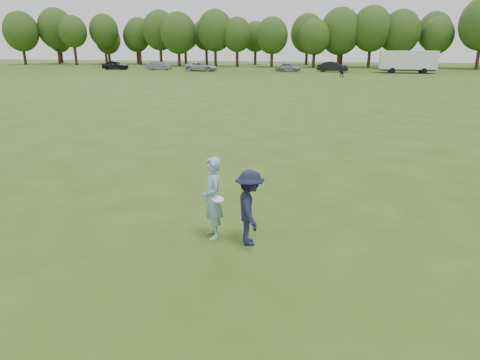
{
  "coord_description": "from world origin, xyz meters",
  "views": [
    {
      "loc": [
        1.47,
        -8.88,
        4.21
      ],
      "look_at": [
        -0.48,
        0.65,
        1.1
      ],
      "focal_mm": 32.0,
      "sensor_mm": 36.0,
      "label": 1
    }
  ],
  "objects_px": {
    "defender": "(250,208)",
    "car_e": "(288,67)",
    "thrower": "(213,198)",
    "player_far_d": "(342,71)",
    "cargo_trailer": "(408,61)",
    "car_c": "(202,67)",
    "field_cone": "(470,79)",
    "car_b": "(159,66)",
    "car_f": "(333,67)",
    "car_a": "(115,65)"
  },
  "relations": [
    {
      "from": "defender",
      "to": "player_far_d",
      "type": "bearing_deg",
      "value": -21.62
    },
    {
      "from": "defender",
      "to": "field_cone",
      "type": "relative_size",
      "value": 5.59
    },
    {
      "from": "defender",
      "to": "cargo_trailer",
      "type": "distance_m",
      "value": 62.01
    },
    {
      "from": "car_c",
      "to": "field_cone",
      "type": "height_order",
      "value": "car_c"
    },
    {
      "from": "car_c",
      "to": "defender",
      "type": "bearing_deg",
      "value": -160.38
    },
    {
      "from": "car_e",
      "to": "field_cone",
      "type": "height_order",
      "value": "car_e"
    },
    {
      "from": "defender",
      "to": "car_f",
      "type": "height_order",
      "value": "defender"
    },
    {
      "from": "car_b",
      "to": "car_c",
      "type": "xyz_separation_m",
      "value": [
        8.03,
        -1.94,
        0.02
      ]
    },
    {
      "from": "player_far_d",
      "to": "defender",
      "type": "bearing_deg",
      "value": -114.41
    },
    {
      "from": "car_e",
      "to": "car_b",
      "type": "bearing_deg",
      "value": 82.09
    },
    {
      "from": "thrower",
      "to": "car_e",
      "type": "xyz_separation_m",
      "value": [
        -4.08,
        60.15,
        -0.26
      ]
    },
    {
      "from": "player_far_d",
      "to": "car_e",
      "type": "bearing_deg",
      "value": 107.16
    },
    {
      "from": "car_a",
      "to": "car_c",
      "type": "distance_m",
      "value": 15.39
    },
    {
      "from": "thrower",
      "to": "car_f",
      "type": "bearing_deg",
      "value": 147.38
    },
    {
      "from": "car_e",
      "to": "car_f",
      "type": "xyz_separation_m",
      "value": [
        6.8,
        0.75,
        0.1
      ]
    },
    {
      "from": "player_far_d",
      "to": "cargo_trailer",
      "type": "bearing_deg",
      "value": 26.71
    },
    {
      "from": "field_cone",
      "to": "player_far_d",
      "type": "bearing_deg",
      "value": 171.59
    },
    {
      "from": "thrower",
      "to": "car_e",
      "type": "height_order",
      "value": "thrower"
    },
    {
      "from": "car_f",
      "to": "field_cone",
      "type": "bearing_deg",
      "value": -124.41
    },
    {
      "from": "thrower",
      "to": "player_far_d",
      "type": "xyz_separation_m",
      "value": [
        3.91,
        49.97,
        -0.16
      ]
    },
    {
      "from": "car_c",
      "to": "car_e",
      "type": "height_order",
      "value": "car_c"
    },
    {
      "from": "car_e",
      "to": "thrower",
      "type": "bearing_deg",
      "value": 177.86
    },
    {
      "from": "cargo_trailer",
      "to": "field_cone",
      "type": "bearing_deg",
      "value": -67.8
    },
    {
      "from": "thrower",
      "to": "field_cone",
      "type": "distance_m",
      "value": 51.33
    },
    {
      "from": "defender",
      "to": "car_b",
      "type": "relative_size",
      "value": 0.4
    },
    {
      "from": "defender",
      "to": "car_b",
      "type": "height_order",
      "value": "defender"
    },
    {
      "from": "car_a",
      "to": "car_c",
      "type": "bearing_deg",
      "value": -95.53
    },
    {
      "from": "player_far_d",
      "to": "car_b",
      "type": "distance_m",
      "value": 31.6
    },
    {
      "from": "defender",
      "to": "field_cone",
      "type": "distance_m",
      "value": 51.16
    },
    {
      "from": "player_far_d",
      "to": "cargo_trailer",
      "type": "relative_size",
      "value": 0.17
    },
    {
      "from": "car_f",
      "to": "player_far_d",
      "type": "bearing_deg",
      "value": -168.88
    },
    {
      "from": "defender",
      "to": "car_e",
      "type": "bearing_deg",
      "value": -13.46
    },
    {
      "from": "car_e",
      "to": "cargo_trailer",
      "type": "distance_m",
      "value": 17.65
    },
    {
      "from": "car_a",
      "to": "field_cone",
      "type": "distance_m",
      "value": 53.22
    },
    {
      "from": "defender",
      "to": "car_e",
      "type": "height_order",
      "value": "defender"
    },
    {
      "from": "car_b",
      "to": "field_cone",
      "type": "xyz_separation_m",
      "value": [
        44.5,
        -13.09,
        -0.53
      ]
    },
    {
      "from": "defender",
      "to": "car_b",
      "type": "distance_m",
      "value": 66.59
    },
    {
      "from": "thrower",
      "to": "car_c",
      "type": "height_order",
      "value": "thrower"
    },
    {
      "from": "thrower",
      "to": "cargo_trailer",
      "type": "distance_m",
      "value": 62.03
    },
    {
      "from": "car_c",
      "to": "field_cone",
      "type": "distance_m",
      "value": 38.14
    },
    {
      "from": "player_far_d",
      "to": "car_a",
      "type": "xyz_separation_m",
      "value": [
        -36.99,
        9.9,
        -0.04
      ]
    },
    {
      "from": "defender",
      "to": "car_a",
      "type": "relative_size",
      "value": 0.39
    },
    {
      "from": "car_e",
      "to": "cargo_trailer",
      "type": "relative_size",
      "value": 0.44
    },
    {
      "from": "player_far_d",
      "to": "car_c",
      "type": "relative_size",
      "value": 0.31
    },
    {
      "from": "car_f",
      "to": "car_b",
      "type": "bearing_deg",
      "value": 95.01
    },
    {
      "from": "car_a",
      "to": "car_b",
      "type": "relative_size",
      "value": 1.05
    },
    {
      "from": "car_c",
      "to": "car_a",
      "type": "bearing_deg",
      "value": 88.64
    },
    {
      "from": "player_far_d",
      "to": "car_b",
      "type": "xyz_separation_m",
      "value": [
        -29.66,
        10.9,
        -0.09
      ]
    },
    {
      "from": "defender",
      "to": "car_c",
      "type": "xyz_separation_m",
      "value": [
        -18.6,
        59.09,
        -0.13
      ]
    },
    {
      "from": "car_a",
      "to": "car_e",
      "type": "distance_m",
      "value": 29.01
    }
  ]
}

